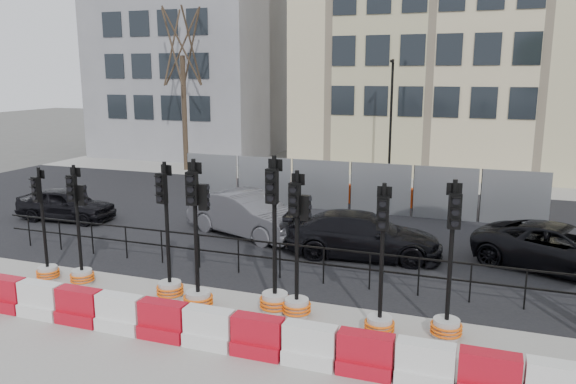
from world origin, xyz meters
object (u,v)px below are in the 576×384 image
at_px(traffic_signal_a, 46,257).
at_px(car_a, 66,204).
at_px(traffic_signal_h, 448,307).
at_px(traffic_signal_d, 198,275).
at_px(car_c, 363,235).

xyz_separation_m(traffic_signal_a, car_a, (-3.80, 5.13, -0.00)).
bearing_deg(car_a, traffic_signal_h, -114.31).
relative_size(traffic_signal_d, car_c, 0.74).
xyz_separation_m(car_a, car_c, (11.24, -0.43, 0.05)).
xyz_separation_m(traffic_signal_h, car_c, (-2.74, 4.58, -0.02)).
height_order(traffic_signal_a, car_c, traffic_signal_a).
xyz_separation_m(traffic_signal_a, traffic_signal_d, (4.67, -0.33, 0.22)).
xyz_separation_m(traffic_signal_h, car_a, (-13.98, 5.01, -0.07)).
distance_m(traffic_signal_a, traffic_signal_d, 4.69).
relative_size(car_a, car_c, 0.79).
relative_size(traffic_signal_a, traffic_signal_h, 0.91).
bearing_deg(car_a, car_c, -96.78).
xyz_separation_m(traffic_signal_d, car_a, (-8.47, 5.45, -0.22)).
distance_m(traffic_signal_d, car_c, 5.74).
distance_m(traffic_signal_d, traffic_signal_h, 5.52).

